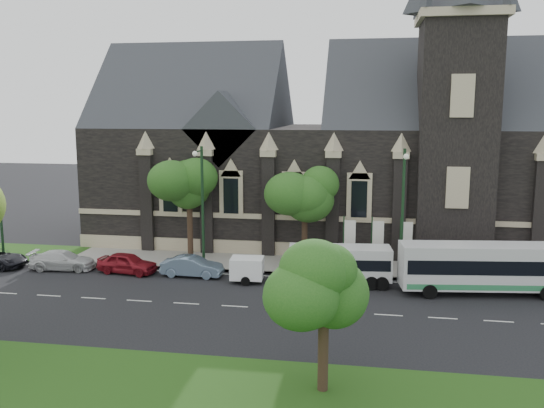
% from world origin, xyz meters
% --- Properties ---
extents(ground, '(160.00, 160.00, 0.00)m').
position_xyz_m(ground, '(0.00, 0.00, 0.00)').
color(ground, black).
rests_on(ground, ground).
extents(sidewalk, '(80.00, 5.00, 0.15)m').
position_xyz_m(sidewalk, '(0.00, 9.50, 0.07)').
color(sidewalk, gray).
rests_on(sidewalk, ground).
extents(museum, '(40.00, 17.70, 29.90)m').
position_xyz_m(museum, '(5.12, 18.78, 8.17)').
color(museum, black).
rests_on(museum, ground).
extents(tree_park_east, '(3.40, 3.40, 6.28)m').
position_xyz_m(tree_park_east, '(6.18, -9.32, 4.62)').
color(tree_park_east, black).
rests_on(tree_park_east, ground).
extents(tree_walk_right, '(4.08, 4.08, 7.80)m').
position_xyz_m(tree_walk_right, '(3.21, 10.71, 5.82)').
color(tree_walk_right, black).
rests_on(tree_walk_right, ground).
extents(tree_walk_left, '(3.91, 3.91, 7.64)m').
position_xyz_m(tree_walk_left, '(-5.80, 10.70, 5.73)').
color(tree_walk_left, black).
rests_on(tree_walk_left, ground).
extents(street_lamp_near, '(0.36, 1.88, 9.00)m').
position_xyz_m(street_lamp_near, '(10.00, 7.09, 5.11)').
color(street_lamp_near, '#16321A').
rests_on(street_lamp_near, ground).
extents(street_lamp_mid, '(0.36, 1.88, 9.00)m').
position_xyz_m(street_lamp_mid, '(-4.00, 7.09, 5.11)').
color(street_lamp_mid, '#16321A').
rests_on(street_lamp_mid, ground).
extents(banner_flag_left, '(0.90, 0.10, 4.00)m').
position_xyz_m(banner_flag_left, '(6.29, 9.00, 2.38)').
color(banner_flag_left, '#16321A').
rests_on(banner_flag_left, ground).
extents(banner_flag_center, '(0.90, 0.10, 4.00)m').
position_xyz_m(banner_flag_center, '(8.29, 9.00, 2.38)').
color(banner_flag_center, '#16321A').
rests_on(banner_flag_center, ground).
extents(banner_flag_right, '(0.90, 0.10, 4.00)m').
position_xyz_m(banner_flag_right, '(10.29, 9.00, 2.38)').
color(banner_flag_right, '#16321A').
rests_on(banner_flag_right, ground).
extents(tour_coach, '(11.18, 3.68, 3.20)m').
position_xyz_m(tour_coach, '(15.29, 4.95, 1.75)').
color(tour_coach, silver).
rests_on(tour_coach, ground).
extents(shuttle_bus, '(6.90, 3.00, 2.59)m').
position_xyz_m(shuttle_bus, '(5.95, 5.36, 1.51)').
color(shuttle_bus, silver).
rests_on(shuttle_bus, ground).
extents(box_trailer, '(3.22, 1.89, 1.69)m').
position_xyz_m(box_trailer, '(-0.28, 4.91, 0.96)').
color(box_trailer, white).
rests_on(box_trailer, ground).
extents(sedan, '(4.34, 1.59, 1.42)m').
position_xyz_m(sedan, '(-4.35, 5.62, 0.71)').
color(sedan, '#6F87A1').
rests_on(sedan, ground).
extents(car_far_red, '(4.50, 2.29, 1.47)m').
position_xyz_m(car_far_red, '(-9.17, 5.63, 0.73)').
color(car_far_red, maroon).
rests_on(car_far_red, ground).
extents(car_far_white, '(4.90, 2.38, 1.37)m').
position_xyz_m(car_far_white, '(-14.19, 5.73, 0.69)').
color(car_far_white, silver).
rests_on(car_far_white, ground).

